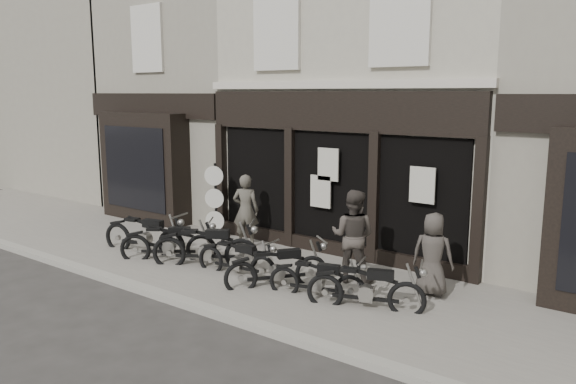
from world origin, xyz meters
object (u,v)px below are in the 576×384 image
Objects in this scene: motorcycle_4 at (278,271)px; man_left at (246,210)px; motorcycle_1 at (170,246)px; motorcycle_2 at (206,251)px; motorcycle_0 at (145,239)px; motorcycle_5 at (318,283)px; motorcycle_3 at (237,262)px; man_centre at (353,236)px; motorcycle_6 at (367,292)px; man_right at (433,254)px; advert_sign_post at (215,204)px.

motorcycle_4 is 1.00× the size of man_left.
motorcycle_1 is 1.02m from motorcycle_2.
motorcycle_0 is 1.24× the size of motorcycle_5.
motorcycle_1 is 3.05m from motorcycle_4.
motorcycle_1 is at bearing 129.24° from motorcycle_4.
motorcycle_3 is (1.97, 0.11, -0.04)m from motorcycle_1.
motorcycle_0 is at bearing -0.47° from man_centre.
motorcycle_6 is at bearing -13.48° from motorcycle_5.
man_centre is (5.01, 1.16, 0.61)m from motorcycle_0.
man_right reaches higher than motorcycle_5.
advert_sign_post is (-4.50, 1.91, 0.65)m from motorcycle_5.
motorcycle_6 is (4.03, -0.07, -0.05)m from motorcycle_2.
motorcycle_3 is at bearing 13.88° from man_centre.
motorcycle_6 is at bearing -52.43° from motorcycle_4.
man_centre reaches higher than motorcycle_5.
motorcycle_0 is 1.12× the size of advert_sign_post.
man_right is (2.63, 1.33, 0.51)m from motorcycle_4.
man_centre reaches higher than man_right.
motorcycle_2 reaches higher than motorcycle_6.
advert_sign_post reaches higher than motorcycle_4.
motorcycle_6 is 1.28× the size of man_right.
motorcycle_1 is 0.95× the size of motorcycle_6.
motorcycle_0 is 6.76m from man_right.
motorcycle_3 is 1.11× the size of motorcycle_4.
man_left is 0.86× the size of advert_sign_post.
motorcycle_5 is at bearing 28.48° from man_right.
man_right is at bearing 174.25° from man_centre.
man_right is (1.66, 1.35, 0.54)m from motorcycle_5.
motorcycle_4 is at bearing -33.79° from motorcycle_1.
motorcycle_4 is 0.96× the size of man_centre.
advert_sign_post is (-1.11, 0.07, 0.00)m from man_left.
man_centre is at bearing 1.56° from motorcycle_0.
man_left reaches higher than motorcycle_6.
advert_sign_post reaches higher than motorcycle_0.
motorcycle_3 is 1.12× the size of man_left.
advert_sign_post is at bearing 140.59° from motorcycle_6.
motorcycle_5 is 1.05× the size of man_left.
man_right reaches higher than motorcycle_4.
motorcycle_0 is at bearing 175.94° from motorcycle_3.
motorcycle_6 reaches higher than motorcycle_4.
motorcycle_3 is at bearing 164.01° from motorcycle_5.
motorcycle_0 is at bearing 141.10° from motorcycle_1.
advert_sign_post reaches higher than motorcycle_3.
man_right is (5.68, 1.43, 0.49)m from motorcycle_1.
man_right is at bearing -21.58° from motorcycle_1.
motorcycle_4 is 0.89× the size of motorcycle_6.
advert_sign_post is at bearing -15.80° from man_right.
motorcycle_2 reaches higher than motorcycle_3.
motorcycle_1 is 5.03m from motorcycle_6.
motorcycle_6 is at bearing -43.65° from advert_sign_post.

